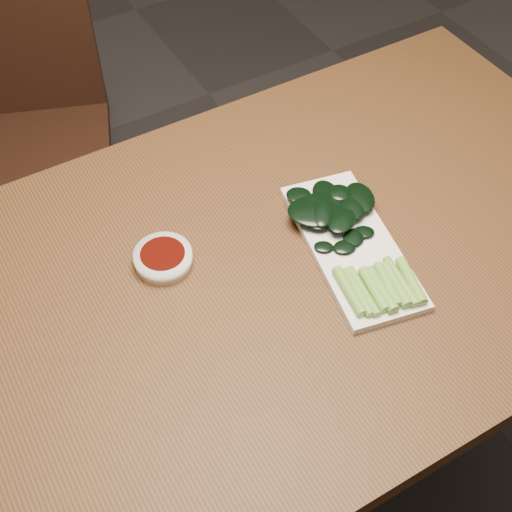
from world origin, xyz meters
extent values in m
plane|color=#292727|center=(0.00, 0.00, 0.00)|extent=(6.00, 6.00, 0.00)
cube|color=#462A14|center=(0.00, 0.00, 0.73)|extent=(1.40, 0.80, 0.04)
cylinder|color=#462A14|center=(0.64, 0.34, 0.35)|extent=(0.05, 0.05, 0.71)
cube|color=black|center=(-0.22, 0.81, 0.43)|extent=(0.57, 0.57, 0.04)
cylinder|color=black|center=(-0.11, 0.56, 0.21)|extent=(0.04, 0.04, 0.41)
cylinder|color=black|center=(0.02, 0.92, 0.21)|extent=(0.04, 0.04, 0.41)
cube|color=black|center=(-0.15, 1.00, 0.67)|extent=(0.42, 0.18, 0.44)
cylinder|color=silver|center=(-0.14, 0.09, 0.76)|extent=(0.09, 0.09, 0.03)
cylinder|color=#3D0A05|center=(-0.14, 0.09, 0.78)|extent=(0.07, 0.07, 0.00)
cube|color=silver|center=(0.14, -0.04, 0.76)|extent=(0.19, 0.34, 0.01)
cylinder|color=#6DA438|center=(0.08, -0.12, 0.77)|extent=(0.03, 0.10, 0.02)
cylinder|color=#6DA438|center=(0.09, -0.13, 0.77)|extent=(0.03, 0.09, 0.01)
cylinder|color=#6DA438|center=(0.10, -0.13, 0.77)|extent=(0.03, 0.10, 0.01)
cylinder|color=#6DA438|center=(0.11, -0.14, 0.77)|extent=(0.03, 0.09, 0.02)
cylinder|color=#6DA438|center=(0.12, -0.14, 0.77)|extent=(0.03, 0.09, 0.02)
cylinder|color=#6DA438|center=(0.14, -0.14, 0.77)|extent=(0.03, 0.08, 0.02)
cylinder|color=#6DA438|center=(0.15, -0.15, 0.77)|extent=(0.03, 0.09, 0.02)
cylinder|color=#6DA438|center=(0.16, -0.15, 0.77)|extent=(0.03, 0.10, 0.01)
cylinder|color=#6DA438|center=(0.17, -0.15, 0.77)|extent=(0.04, 0.09, 0.02)
ellipsoid|color=black|center=(0.16, 0.04, 0.77)|extent=(0.08, 0.06, 0.01)
ellipsoid|color=black|center=(0.12, 0.09, 0.78)|extent=(0.06, 0.06, 0.01)
ellipsoid|color=black|center=(0.17, 0.04, 0.78)|extent=(0.08, 0.09, 0.01)
ellipsoid|color=black|center=(0.14, 0.00, 0.78)|extent=(0.07, 0.07, 0.01)
ellipsoid|color=black|center=(0.18, 0.02, 0.78)|extent=(0.08, 0.08, 0.01)
ellipsoid|color=black|center=(0.16, 0.05, 0.77)|extent=(0.07, 0.06, 0.01)
ellipsoid|color=black|center=(0.16, 0.05, 0.78)|extent=(0.09, 0.10, 0.01)
ellipsoid|color=black|center=(0.20, 0.03, 0.78)|extent=(0.07, 0.08, 0.01)
ellipsoid|color=black|center=(0.12, 0.04, 0.78)|extent=(0.12, 0.11, 0.01)
ellipsoid|color=black|center=(0.16, 0.06, 0.78)|extent=(0.08, 0.10, 0.01)
ellipsoid|color=black|center=(0.20, 0.03, 0.78)|extent=(0.05, 0.06, 0.01)
ellipsoid|color=black|center=(0.11, 0.02, 0.78)|extent=(0.06, 0.06, 0.01)
ellipsoid|color=black|center=(0.18, 0.05, 0.78)|extent=(0.06, 0.06, 0.01)
ellipsoid|color=black|center=(0.13, 0.06, 0.78)|extent=(0.07, 0.04, 0.01)
ellipsoid|color=black|center=(0.16, 0.06, 0.77)|extent=(0.06, 0.06, 0.01)
ellipsoid|color=black|center=(0.13, 0.03, 0.78)|extent=(0.08, 0.09, 0.01)
ellipsoid|color=black|center=(0.11, 0.06, 0.77)|extent=(0.07, 0.07, 0.01)
ellipsoid|color=black|center=(0.15, -0.03, 0.77)|extent=(0.05, 0.05, 0.01)
ellipsoid|color=black|center=(0.09, -0.03, 0.77)|extent=(0.04, 0.04, 0.01)
ellipsoid|color=black|center=(0.17, -0.03, 0.77)|extent=(0.04, 0.04, 0.01)
ellipsoid|color=black|center=(0.12, -0.04, 0.77)|extent=(0.04, 0.04, 0.01)
camera|label=1|loc=(-0.38, -0.62, 1.65)|focal=50.00mm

